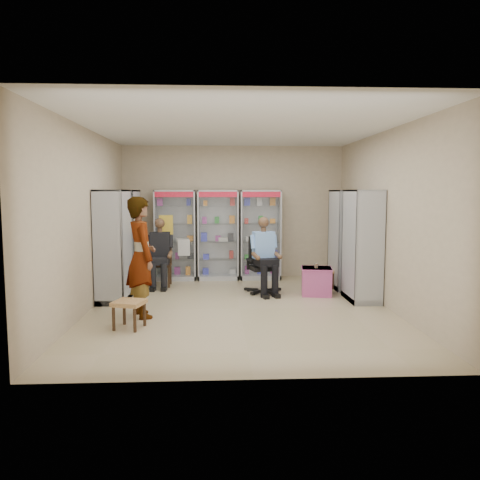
{
  "coord_description": "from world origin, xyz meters",
  "views": [
    {
      "loc": [
        -0.38,
        -7.71,
        1.96
      ],
      "look_at": [
        0.04,
        0.7,
        1.09
      ],
      "focal_mm": 35.0,
      "sensor_mm": 36.0,
      "label": 1
    }
  ],
  "objects_px": {
    "cabinet_left_far": "(125,240)",
    "wooden_chair": "(161,264)",
    "cabinet_back_right": "(260,235)",
    "pink_trunk": "(316,281)",
    "cabinet_back_left": "(176,235)",
    "woven_stool_b": "(129,314)",
    "standing_man": "(141,257)",
    "cabinet_back_mid": "(218,235)",
    "cabinet_left_near": "(113,246)",
    "office_chair": "(263,265)",
    "cabinet_right_far": "(345,240)",
    "seated_shopkeeper": "(263,258)",
    "woven_stool_a": "(327,278)",
    "cabinet_right_near": "(362,246)"
  },
  "relations": [
    {
      "from": "cabinet_back_right",
      "to": "pink_trunk",
      "type": "xyz_separation_m",
      "value": [
        0.92,
        -1.73,
        -0.74
      ]
    },
    {
      "from": "cabinet_left_near",
      "to": "woven_stool_a",
      "type": "bearing_deg",
      "value": 103.62
    },
    {
      "from": "cabinet_left_far",
      "to": "cabinet_left_near",
      "type": "bearing_deg",
      "value": -0.0
    },
    {
      "from": "pink_trunk",
      "to": "standing_man",
      "type": "relative_size",
      "value": 0.29
    },
    {
      "from": "cabinet_back_left",
      "to": "woven_stool_a",
      "type": "height_order",
      "value": "cabinet_back_left"
    },
    {
      "from": "cabinet_back_left",
      "to": "cabinet_back_mid",
      "type": "relative_size",
      "value": 1.0
    },
    {
      "from": "cabinet_right_far",
      "to": "cabinet_left_far",
      "type": "height_order",
      "value": "same"
    },
    {
      "from": "woven_stool_b",
      "to": "standing_man",
      "type": "distance_m",
      "value": 0.99
    },
    {
      "from": "cabinet_right_far",
      "to": "office_chair",
      "type": "distance_m",
      "value": 1.81
    },
    {
      "from": "cabinet_back_right",
      "to": "standing_man",
      "type": "relative_size",
      "value": 1.06
    },
    {
      "from": "cabinet_back_mid",
      "to": "cabinet_right_near",
      "type": "xyz_separation_m",
      "value": [
        2.58,
        -2.23,
        0.0
      ]
    },
    {
      "from": "cabinet_right_near",
      "to": "pink_trunk",
      "type": "height_order",
      "value": "cabinet_right_near"
    },
    {
      "from": "cabinet_left_near",
      "to": "wooden_chair",
      "type": "height_order",
      "value": "cabinet_left_near"
    },
    {
      "from": "cabinet_back_mid",
      "to": "cabinet_left_near",
      "type": "relative_size",
      "value": 1.0
    },
    {
      "from": "wooden_chair",
      "to": "woven_stool_a",
      "type": "relative_size",
      "value": 2.45
    },
    {
      "from": "pink_trunk",
      "to": "cabinet_back_left",
      "type": "bearing_deg",
      "value": 148.39
    },
    {
      "from": "cabinet_left_far",
      "to": "standing_man",
      "type": "bearing_deg",
      "value": 16.82
    },
    {
      "from": "cabinet_left_far",
      "to": "wooden_chair",
      "type": "distance_m",
      "value": 0.89
    },
    {
      "from": "woven_stool_a",
      "to": "woven_stool_b",
      "type": "relative_size",
      "value": 0.95
    },
    {
      "from": "cabinet_back_left",
      "to": "pink_trunk",
      "type": "height_order",
      "value": "cabinet_back_left"
    },
    {
      "from": "cabinet_back_left",
      "to": "cabinet_right_far",
      "type": "height_order",
      "value": "same"
    },
    {
      "from": "cabinet_back_mid",
      "to": "office_chair",
      "type": "height_order",
      "value": "cabinet_back_mid"
    },
    {
      "from": "seated_shopkeeper",
      "to": "pink_trunk",
      "type": "bearing_deg",
      "value": -25.46
    },
    {
      "from": "cabinet_back_right",
      "to": "wooden_chair",
      "type": "bearing_deg",
      "value": -161.25
    },
    {
      "from": "cabinet_left_near",
      "to": "office_chair",
      "type": "distance_m",
      "value": 2.84
    },
    {
      "from": "wooden_chair",
      "to": "woven_stool_b",
      "type": "xyz_separation_m",
      "value": [
        -0.1,
        -3.06,
        -0.27
      ]
    },
    {
      "from": "woven_stool_a",
      "to": "cabinet_right_far",
      "type": "bearing_deg",
      "value": -16.93
    },
    {
      "from": "seated_shopkeeper",
      "to": "cabinet_back_mid",
      "type": "bearing_deg",
      "value": 106.04
    },
    {
      "from": "wooden_chair",
      "to": "cabinet_right_far",
      "type": "bearing_deg",
      "value": -6.04
    },
    {
      "from": "cabinet_right_near",
      "to": "cabinet_left_near",
      "type": "distance_m",
      "value": 4.46
    },
    {
      "from": "cabinet_back_right",
      "to": "pink_trunk",
      "type": "bearing_deg",
      "value": -62.1
    },
    {
      "from": "cabinet_left_far",
      "to": "wooden_chair",
      "type": "bearing_deg",
      "value": 106.39
    },
    {
      "from": "woven_stool_b",
      "to": "standing_man",
      "type": "bearing_deg",
      "value": 82.89
    },
    {
      "from": "wooden_chair",
      "to": "pink_trunk",
      "type": "bearing_deg",
      "value": -18.12
    },
    {
      "from": "cabinet_back_mid",
      "to": "woven_stool_a",
      "type": "xyz_separation_m",
      "value": [
        2.25,
        -1.03,
        -0.81
      ]
    },
    {
      "from": "office_chair",
      "to": "wooden_chair",
      "type": "bearing_deg",
      "value": 146.7
    },
    {
      "from": "cabinet_back_right",
      "to": "woven_stool_a",
      "type": "distance_m",
      "value": 1.84
    },
    {
      "from": "cabinet_back_right",
      "to": "cabinet_left_near",
      "type": "bearing_deg",
      "value": -144.35
    },
    {
      "from": "wooden_chair",
      "to": "woven_stool_b",
      "type": "height_order",
      "value": "wooden_chair"
    },
    {
      "from": "pink_trunk",
      "to": "cabinet_left_near",
      "type": "bearing_deg",
      "value": -175.49
    },
    {
      "from": "pink_trunk",
      "to": "woven_stool_b",
      "type": "xyz_separation_m",
      "value": [
        -3.16,
        -2.05,
        -0.06
      ]
    },
    {
      "from": "cabinet_back_right",
      "to": "cabinet_back_mid",
      "type": "bearing_deg",
      "value": 180.0
    },
    {
      "from": "cabinet_back_right",
      "to": "cabinet_right_near",
      "type": "bearing_deg",
      "value": -53.84
    },
    {
      "from": "cabinet_back_left",
      "to": "cabinet_back_right",
      "type": "height_order",
      "value": "same"
    },
    {
      "from": "seated_shopkeeper",
      "to": "wooden_chair",
      "type": "bearing_deg",
      "value": 145.48
    },
    {
      "from": "cabinet_back_mid",
      "to": "standing_man",
      "type": "bearing_deg",
      "value": -111.19
    },
    {
      "from": "cabinet_back_mid",
      "to": "cabinet_left_far",
      "type": "height_order",
      "value": "same"
    },
    {
      "from": "cabinet_left_near",
      "to": "woven_stool_b",
      "type": "relative_size",
      "value": 4.93
    },
    {
      "from": "cabinet_right_far",
      "to": "cabinet_left_near",
      "type": "relative_size",
      "value": 1.0
    },
    {
      "from": "cabinet_back_mid",
      "to": "cabinet_right_far",
      "type": "xyz_separation_m",
      "value": [
        2.58,
        -1.13,
        0.0
      ]
    }
  ]
}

